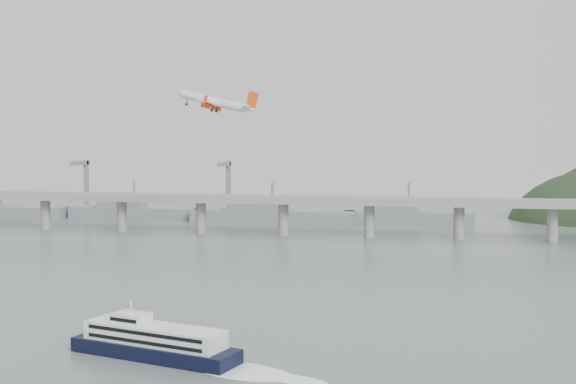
# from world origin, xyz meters

# --- Properties ---
(ground) EXTENTS (900.00, 900.00, 0.00)m
(ground) POSITION_xyz_m (0.00, 0.00, 0.00)
(ground) COLOR #576563
(ground) RESTS_ON ground
(bridge) EXTENTS (800.00, 22.00, 23.90)m
(bridge) POSITION_xyz_m (-1.15, 200.00, 17.65)
(bridge) COLOR gray
(bridge) RESTS_ON ground
(distant_fleet) EXTENTS (453.00, 60.90, 40.00)m
(distant_fleet) POSITION_xyz_m (-155.36, 265.08, 6.22)
(distant_fleet) COLOR slate
(distant_fleet) RESTS_ON ground
(ferry) EXTENTS (75.88, 29.89, 14.65)m
(ferry) POSITION_xyz_m (-15.59, -50.48, 3.97)
(ferry) COLOR black
(ferry) RESTS_ON ground
(airliner) EXTENTS (41.35, 37.39, 12.50)m
(airliner) POSITION_xyz_m (-43.32, 105.85, 73.23)
(airliner) COLOR white
(airliner) RESTS_ON ground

